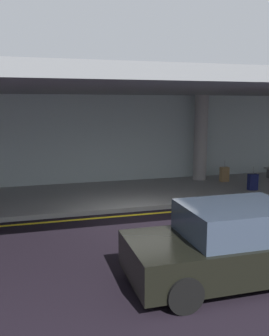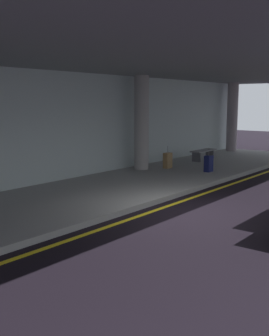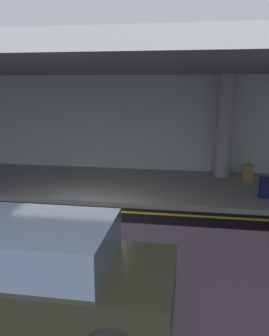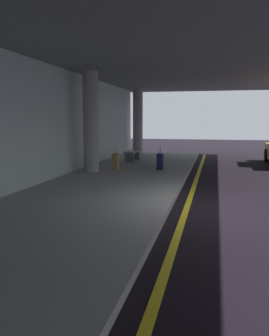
# 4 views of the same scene
# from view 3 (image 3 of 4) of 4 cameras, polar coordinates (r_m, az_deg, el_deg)

# --- Properties ---
(ground_plane) EXTENTS (60.00, 60.00, 0.00)m
(ground_plane) POSITION_cam_3_polar(r_m,az_deg,el_deg) (9.35, -9.11, -8.17)
(ground_plane) COLOR black
(sidewalk) EXTENTS (26.00, 4.20, 0.15)m
(sidewalk) POSITION_cam_3_polar(r_m,az_deg,el_deg) (12.16, -4.60, -2.60)
(sidewalk) COLOR gray
(sidewalk) RESTS_ON ground
(lane_stripe_yellow) EXTENTS (26.00, 0.14, 0.01)m
(lane_stripe_yellow) POSITION_cam_3_polar(r_m,az_deg,el_deg) (9.94, -7.92, -6.79)
(lane_stripe_yellow) COLOR yellow
(lane_stripe_yellow) RESTS_ON ground
(support_column_left_mid) EXTENTS (0.57, 0.57, 3.65)m
(support_column_left_mid) POSITION_cam_3_polar(r_m,az_deg,el_deg) (12.90, 14.46, 6.56)
(support_column_left_mid) COLOR gray
(support_column_left_mid) RESTS_ON sidewalk
(ceiling_overhang) EXTENTS (28.00, 13.20, 0.30)m
(ceiling_overhang) POSITION_cam_3_polar(r_m,az_deg,el_deg) (11.22, -5.60, 16.07)
(ceiling_overhang) COLOR slate
(ceiling_overhang) RESTS_ON support_column_far_left
(terminal_back_wall) EXTENTS (26.00, 0.30, 3.80)m
(terminal_back_wall) POSITION_cam_3_polar(r_m,az_deg,el_deg) (13.97, -2.55, 7.14)
(terminal_back_wall) COLOR #A8B7B7
(terminal_back_wall) RESTS_ON ground
(car_black) EXTENTS (4.10, 1.92, 1.50)m
(car_black) POSITION_cam_3_polar(r_m,az_deg,el_deg) (5.54, -15.84, -16.26)
(car_black) COLOR black
(car_black) RESTS_ON ground
(suitcase_upright_primary) EXTENTS (0.36, 0.22, 0.90)m
(suitcase_upright_primary) POSITION_cam_3_polar(r_m,az_deg,el_deg) (11.01, 20.71, -3.04)
(suitcase_upright_primary) COLOR #121848
(suitcase_upright_primary) RESTS_ON sidewalk
(suitcase_upright_secondary) EXTENTS (0.36, 0.22, 0.90)m
(suitcase_upright_secondary) POSITION_cam_3_polar(r_m,az_deg,el_deg) (12.58, 18.06, -0.85)
(suitcase_upright_secondary) COLOR olive
(suitcase_upright_secondary) RESTS_ON sidewalk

